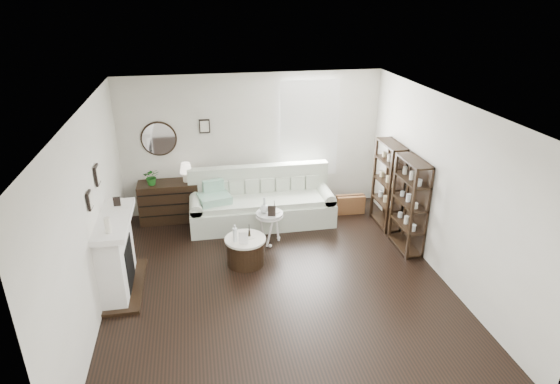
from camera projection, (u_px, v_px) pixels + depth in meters
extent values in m
plane|color=black|center=(278.00, 283.00, 7.09)|extent=(5.50, 5.50, 0.00)
plane|color=white|center=(278.00, 107.00, 6.02)|extent=(5.50, 5.50, 0.00)
plane|color=beige|center=(253.00, 144.00, 9.04)|extent=(5.00, 0.00, 5.00)
plane|color=beige|center=(334.00, 331.00, 4.07)|extent=(5.00, 0.00, 5.00)
plane|color=beige|center=(91.00, 216.00, 6.14)|extent=(0.00, 5.50, 5.50)
plane|color=beige|center=(443.00, 189.00, 6.97)|extent=(0.00, 5.50, 5.50)
cube|color=white|center=(309.00, 129.00, 9.10)|extent=(1.00, 0.02, 1.80)
cube|color=white|center=(309.00, 129.00, 9.05)|extent=(1.15, 0.02, 1.90)
cylinder|color=silver|center=(159.00, 139.00, 8.64)|extent=(0.60, 0.03, 0.60)
cube|color=black|center=(205.00, 126.00, 8.70)|extent=(0.20, 0.03, 0.26)
cube|color=white|center=(116.00, 256.00, 6.76)|extent=(0.34, 1.20, 1.10)
cube|color=black|center=(120.00, 264.00, 6.82)|extent=(0.30, 0.65, 0.70)
cube|color=white|center=(114.00, 220.00, 6.54)|extent=(0.44, 1.35, 0.08)
cube|color=black|center=(127.00, 286.00, 6.98)|extent=(0.50, 1.40, 0.05)
cylinder|color=silver|center=(108.00, 225.00, 6.07)|extent=(0.08, 0.08, 0.22)
cube|color=black|center=(117.00, 201.00, 6.86)|extent=(0.10, 0.03, 0.14)
cube|color=black|center=(90.00, 200.00, 6.00)|extent=(0.03, 0.18, 0.24)
cube|color=black|center=(97.00, 175.00, 6.55)|extent=(0.03, 0.22, 0.28)
cube|color=black|center=(388.00, 185.00, 8.56)|extent=(0.30, 0.80, 1.60)
cylinder|color=beige|center=(391.00, 204.00, 8.44)|extent=(0.08, 0.08, 0.11)
cylinder|color=beige|center=(386.00, 199.00, 8.67)|extent=(0.08, 0.08, 0.11)
cylinder|color=beige|center=(381.00, 194.00, 8.90)|extent=(0.08, 0.08, 0.11)
cylinder|color=beige|center=(393.00, 184.00, 8.29)|extent=(0.08, 0.08, 0.11)
cylinder|color=beige|center=(388.00, 179.00, 8.51)|extent=(0.08, 0.08, 0.11)
cylinder|color=beige|center=(382.00, 174.00, 8.74)|extent=(0.08, 0.08, 0.11)
cylinder|color=beige|center=(395.00, 163.00, 8.13)|extent=(0.08, 0.08, 0.11)
cylinder|color=beige|center=(390.00, 158.00, 8.35)|extent=(0.08, 0.08, 0.11)
cylinder|color=beige|center=(384.00, 154.00, 8.58)|extent=(0.08, 0.08, 0.11)
cube|color=black|center=(409.00, 205.00, 7.75)|extent=(0.30, 0.80, 1.60)
cylinder|color=beige|center=(413.00, 227.00, 7.63)|extent=(0.08, 0.08, 0.11)
cylinder|color=beige|center=(406.00, 220.00, 7.86)|extent=(0.08, 0.08, 0.11)
cylinder|color=beige|center=(400.00, 214.00, 8.08)|extent=(0.08, 0.08, 0.11)
cylinder|color=beige|center=(416.00, 205.00, 7.47)|extent=(0.08, 0.08, 0.11)
cylinder|color=beige|center=(409.00, 199.00, 7.70)|extent=(0.08, 0.08, 0.11)
cylinder|color=beige|center=(402.00, 193.00, 7.93)|extent=(0.08, 0.08, 0.11)
cylinder|color=beige|center=(418.00, 182.00, 7.31)|extent=(0.08, 0.08, 0.11)
cylinder|color=beige|center=(412.00, 176.00, 7.54)|extent=(0.08, 0.08, 0.11)
cylinder|color=beige|center=(405.00, 171.00, 7.77)|extent=(0.08, 0.08, 0.11)
cube|color=#ADB8A4|center=(262.00, 213.00, 8.82)|extent=(2.67, 0.93, 0.43)
cube|color=#ADB8A4|center=(262.00, 201.00, 8.69)|extent=(2.31, 0.74, 0.10)
cube|color=#ADB8A4|center=(259.00, 186.00, 8.98)|extent=(2.67, 0.21, 0.82)
cube|color=#ADB8A4|center=(197.00, 216.00, 8.60)|extent=(0.23, 0.87, 0.53)
cube|color=#ADB8A4|center=(324.00, 205.00, 9.00)|extent=(0.23, 0.87, 0.53)
cube|color=#268D73|center=(214.00, 199.00, 8.47)|extent=(0.64, 0.57, 0.14)
cube|color=brown|center=(350.00, 204.00, 9.25)|extent=(0.56, 0.21, 0.37)
cube|color=black|center=(171.00, 201.00, 8.90)|extent=(1.16, 0.48, 0.77)
cube|color=black|center=(171.00, 215.00, 8.74)|extent=(1.11, 0.01, 0.02)
cube|color=black|center=(170.00, 205.00, 8.65)|extent=(1.11, 0.01, 0.02)
cube|color=black|center=(169.00, 194.00, 8.57)|extent=(1.11, 0.01, 0.01)
imported|color=#1A5C1A|center=(152.00, 177.00, 8.59)|extent=(0.30, 0.26, 0.32)
cylinder|color=black|center=(246.00, 252.00, 7.52)|extent=(0.60, 0.60, 0.42)
cylinder|color=silver|center=(245.00, 239.00, 7.43)|extent=(0.66, 0.66, 0.04)
cylinder|color=silver|center=(269.00, 214.00, 8.01)|extent=(0.47, 0.47, 0.03)
cylinder|color=white|center=(269.00, 216.00, 8.03)|extent=(0.48, 0.48, 0.02)
cylinder|color=white|center=(270.00, 229.00, 8.13)|extent=(0.04, 0.04, 0.54)
cylinder|color=silver|center=(235.00, 233.00, 7.27)|extent=(0.07, 0.07, 0.29)
cube|color=white|center=(243.00, 238.00, 7.23)|extent=(0.15, 0.09, 0.19)
cube|color=black|center=(272.00, 211.00, 7.86)|extent=(0.14, 0.08, 0.18)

